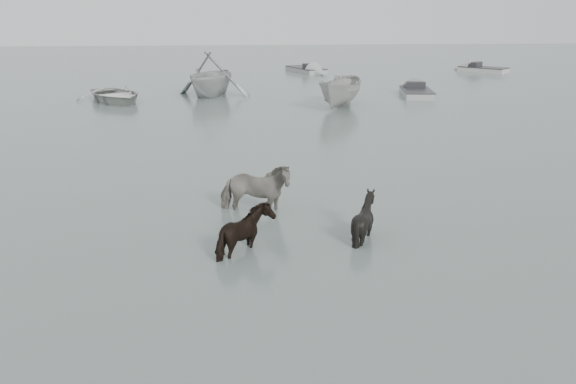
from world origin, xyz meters
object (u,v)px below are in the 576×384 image
at_px(pony_pinto, 255,182).
at_px(rowboat_lead, 115,93).
at_px(pony_black, 364,209).
at_px(pony_dark, 246,224).

height_order(pony_pinto, rowboat_lead, pony_pinto).
distance_m(pony_pinto, pony_black, 3.22).
distance_m(pony_pinto, rowboat_lead, 21.02).
bearing_deg(pony_dark, pony_pinto, 7.57).
bearing_deg(pony_black, pony_pinto, 25.67).
distance_m(pony_pinto, pony_dark, 2.84).
relative_size(pony_pinto, pony_black, 1.40).
bearing_deg(pony_pinto, pony_black, -117.65).
height_order(pony_dark, rowboat_lead, pony_dark).
height_order(pony_pinto, pony_black, pony_pinto).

